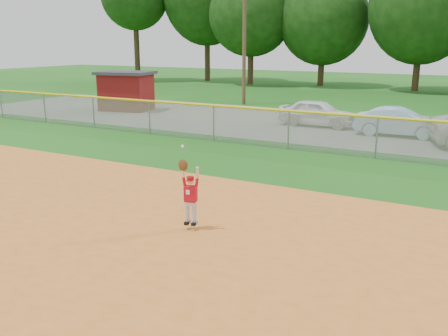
{
  "coord_description": "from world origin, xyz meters",
  "views": [
    {
      "loc": [
        7.02,
        -7.78,
        4.08
      ],
      "look_at": [
        1.35,
        2.44,
        1.1
      ],
      "focal_mm": 40.0,
      "sensor_mm": 36.0,
      "label": 1
    }
  ],
  "objects_px": {
    "car_blue": "(399,122)",
    "car_white_a": "(318,113)",
    "ballplayer": "(189,192)",
    "utility_shed": "(126,91)"
  },
  "relations": [
    {
      "from": "car_blue",
      "to": "car_white_a",
      "type": "bearing_deg",
      "value": 74.97
    },
    {
      "from": "car_white_a",
      "to": "ballplayer",
      "type": "relative_size",
      "value": 2.14
    },
    {
      "from": "ballplayer",
      "to": "car_blue",
      "type": "bearing_deg",
      "value": 82.14
    },
    {
      "from": "car_blue",
      "to": "ballplayer",
      "type": "height_order",
      "value": "ballplayer"
    },
    {
      "from": "car_blue",
      "to": "utility_shed",
      "type": "height_order",
      "value": "utility_shed"
    },
    {
      "from": "car_white_a",
      "to": "utility_shed",
      "type": "height_order",
      "value": "utility_shed"
    },
    {
      "from": "car_white_a",
      "to": "car_blue",
      "type": "bearing_deg",
      "value": -102.09
    },
    {
      "from": "utility_shed",
      "to": "ballplayer",
      "type": "height_order",
      "value": "utility_shed"
    },
    {
      "from": "utility_shed",
      "to": "ballplayer",
      "type": "xyz_separation_m",
      "value": [
        14.08,
        -14.81,
        -0.31
      ]
    },
    {
      "from": "car_white_a",
      "to": "car_blue",
      "type": "distance_m",
      "value": 4.09
    }
  ]
}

